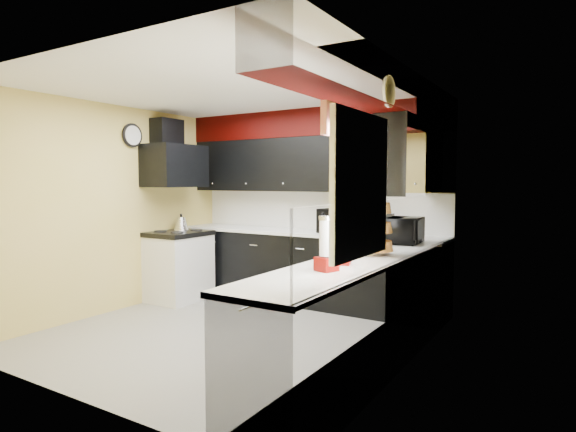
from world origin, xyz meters
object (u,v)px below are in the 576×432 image
object	(u,v)px
microwave	(404,230)
kettle	(181,224)
toaster_oven	(341,221)
utensil_crock	(371,227)
knife_block	(389,225)

from	to	relation	value
microwave	kettle	size ratio (longest dim) A/B	2.47
toaster_oven	kettle	world-z (taller)	toaster_oven
microwave	utensil_crock	world-z (taller)	microwave
toaster_oven	kettle	distance (m)	2.21
toaster_oven	kettle	size ratio (longest dim) A/B	2.68
toaster_oven	microwave	xyz separation A→B (m)	(0.95, -0.51, -0.02)
toaster_oven	knife_block	size ratio (longest dim) A/B	2.14
knife_block	kettle	distance (m)	2.78
microwave	knife_block	bearing A→B (deg)	28.09
toaster_oven	utensil_crock	size ratio (longest dim) A/B	2.89
microwave	kettle	distance (m)	3.09
toaster_oven	utensil_crock	world-z (taller)	toaster_oven
toaster_oven	microwave	distance (m)	1.08
microwave	knife_block	distance (m)	0.71
toaster_oven	microwave	size ratio (longest dim) A/B	1.08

